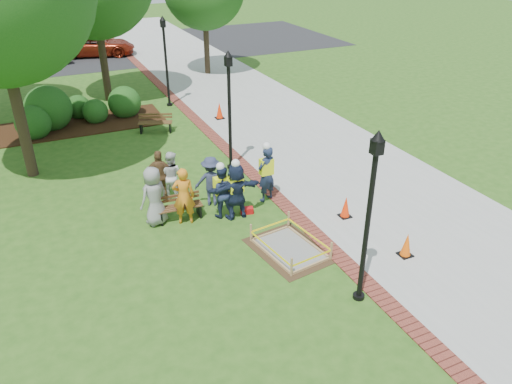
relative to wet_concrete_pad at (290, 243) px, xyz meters
name	(u,v)px	position (x,y,z in m)	size (l,w,h in m)	color
ground	(258,246)	(-0.70, 0.55, -0.23)	(100.00, 100.00, 0.00)	#285116
sidewalk	(264,113)	(4.30, 10.55, -0.22)	(6.00, 60.00, 0.02)	#9E9E99
brick_edging	(199,123)	(1.05, 10.55, -0.22)	(0.50, 60.00, 0.03)	maroon
mulch_bed	(84,124)	(-3.70, 12.55, -0.21)	(7.00, 3.00, 0.05)	#381E0F
parking_lot	(97,51)	(-0.70, 27.55, -0.23)	(36.00, 12.00, 0.01)	black
wet_concrete_pad	(290,243)	(0.00, 0.00, 0.00)	(2.01, 2.52, 0.55)	#47331E
bench_near	(180,212)	(-2.22, 2.86, 0.00)	(1.39, 0.53, 0.74)	brown
bench_far	(156,127)	(-1.00, 10.28, 0.01)	(1.49, 0.94, 0.77)	brown
cone_front	(407,245)	(2.69, -1.54, 0.11)	(0.36, 0.36, 0.70)	black
cone_back	(346,207)	(2.37, 0.85, 0.10)	(0.35, 0.35, 0.70)	black
cone_far	(219,111)	(2.10, 10.70, 0.14)	(0.39, 0.39, 0.78)	black
toolbox	(247,210)	(-0.25, 2.31, -0.14)	(0.38, 0.21, 0.19)	red
lamp_near	(370,208)	(0.55, -2.45, 2.25)	(0.28, 0.28, 4.26)	black
lamp_mid	(229,103)	(0.55, 5.55, 2.25)	(0.28, 0.28, 4.26)	black
lamp_far	(165,55)	(0.55, 13.55, 2.25)	(0.28, 0.28, 4.26)	black
shrub_a	(36,137)	(-5.75, 11.84, -0.23)	(1.46, 1.46, 1.46)	#1A4F16
shrub_b	(52,128)	(-5.05, 12.73, -0.23)	(2.02, 2.02, 2.02)	#1A4F16
shrub_c	(97,122)	(-3.12, 12.66, -0.23)	(1.13, 1.13, 1.13)	#1A4F16
shrub_d	(126,116)	(-1.73, 12.96, -0.23)	(1.50, 1.50, 1.50)	#1A4F16
shrub_e	(80,117)	(-3.73, 13.64, -0.23)	(1.13, 1.13, 1.13)	#1A4F16
casual_person_a	(154,196)	(-2.93, 2.92, 0.67)	(0.68, 0.57, 1.81)	gray
casual_person_b	(184,196)	(-2.14, 2.60, 0.66)	(0.65, 0.51, 1.78)	orange
casual_person_c	(171,175)	(-2.04, 4.24, 0.57)	(0.60, 0.60, 1.62)	silver
casual_person_d	(160,176)	(-2.38, 4.27, 0.62)	(0.64, 0.55, 1.70)	brown
casual_person_e	(211,181)	(-1.02, 3.31, 0.58)	(0.61, 0.52, 1.62)	#2D324E
hivis_worker_a	(236,189)	(-0.63, 2.24, 0.72)	(0.58, 0.38, 1.92)	#171E3B
hivis_worker_b	(266,172)	(0.66, 2.84, 0.75)	(0.69, 0.56, 2.00)	#192042
hivis_worker_c	(221,190)	(-1.01, 2.49, 0.66)	(0.59, 0.46, 1.79)	#171D3C
parked_car_b	(37,67)	(-4.89, 24.61, -0.23)	(4.51, 1.96, 1.47)	#B4B5B9
parked_car_c	(99,56)	(-0.82, 26.13, -0.23)	(4.54, 1.97, 1.48)	maroon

